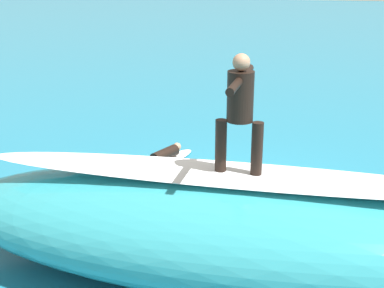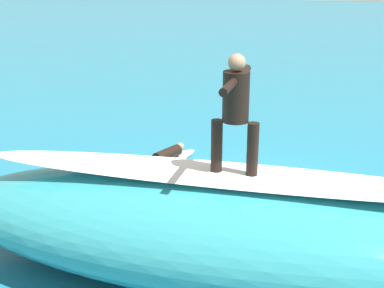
% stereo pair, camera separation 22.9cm
% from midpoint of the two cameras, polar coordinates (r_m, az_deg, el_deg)
% --- Properties ---
extents(ground_plane, '(120.00, 120.00, 0.00)m').
position_cam_midpoint_polar(ground_plane, '(10.53, 4.47, -5.85)').
color(ground_plane, teal).
extents(wave_crest, '(8.89, 2.84, 1.61)m').
position_cam_midpoint_polar(wave_crest, '(7.65, 4.16, -9.26)').
color(wave_crest, teal).
rests_on(wave_crest, ground_plane).
extents(wave_foam_lip, '(7.55, 1.02, 0.08)m').
position_cam_midpoint_polar(wave_foam_lip, '(7.29, 4.32, -3.40)').
color(wave_foam_lip, white).
rests_on(wave_foam_lip, wave_crest).
extents(surfboard_riding, '(1.83, 0.57, 0.07)m').
position_cam_midpoint_polar(surfboard_riding, '(7.29, 4.12, -3.41)').
color(surfboard_riding, '#E0563D').
rests_on(surfboard_riding, wave_crest).
extents(surfer_riding, '(0.66, 1.57, 1.66)m').
position_cam_midpoint_polar(surfer_riding, '(6.97, 4.32, 4.20)').
color(surfer_riding, black).
rests_on(surfer_riding, surfboard_riding).
extents(surfboard_paddling, '(1.23, 2.03, 0.07)m').
position_cam_midpoint_polar(surfboard_paddling, '(12.28, -3.52, -1.90)').
color(surfboard_paddling, silver).
rests_on(surfboard_paddling, ground_plane).
extents(surfer_paddling, '(0.83, 1.54, 0.29)m').
position_cam_midpoint_polar(surfer_paddling, '(12.14, -3.90, -1.36)').
color(surfer_paddling, black).
rests_on(surfer_paddling, surfboard_paddling).
extents(foam_patch_near, '(1.31, 1.32, 0.13)m').
position_cam_midpoint_polar(foam_patch_near, '(10.72, 8.68, -5.15)').
color(foam_patch_near, white).
rests_on(foam_patch_near, ground_plane).
extents(foam_patch_mid, '(1.11, 0.97, 0.16)m').
position_cam_midpoint_polar(foam_patch_mid, '(10.97, -9.67, -4.56)').
color(foam_patch_mid, white).
rests_on(foam_patch_mid, ground_plane).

